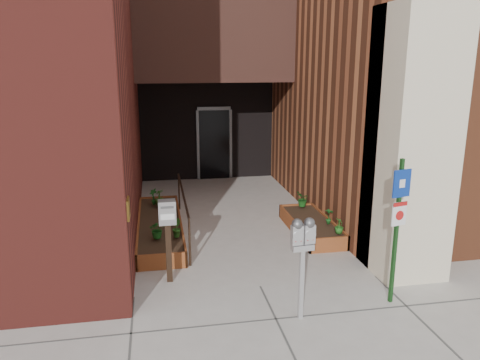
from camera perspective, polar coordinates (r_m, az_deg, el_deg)
ground at (r=7.75m, az=2.48°, el=-12.84°), size 80.00×80.00×0.00m
architecture at (r=13.75m, az=-4.88°, el=20.34°), size 20.00×14.60×10.00m
planter_left at (r=10.01m, az=-9.74°, el=-5.75°), size 0.90×3.60×0.30m
planter_right at (r=10.05m, az=8.65°, el=-5.61°), size 0.80×2.20×0.30m
handrail at (r=9.78m, az=-6.95°, el=-2.33°), size 0.04×3.34×0.90m
parking_meter at (r=6.46m, az=7.65°, el=-7.46°), size 0.34×0.17×1.49m
sign_post at (r=7.13m, az=18.72°, el=-4.25°), size 0.30×0.10×2.21m
payment_dropbox at (r=7.61m, az=-8.82°, el=-5.28°), size 0.28×0.22×1.39m
shrub_left_a at (r=8.94m, az=-10.03°, el=-5.94°), size 0.34×0.34×0.34m
shrub_left_b at (r=8.95m, az=-7.79°, el=-5.80°), size 0.24×0.24×0.35m
shrub_left_c at (r=10.85m, az=-9.75°, el=-2.15°), size 0.31×0.31×0.39m
shrub_left_d at (r=10.98m, az=-10.50°, el=-2.01°), size 0.28×0.28×0.37m
shrub_right_a at (r=9.24m, az=12.00°, el=-5.49°), size 0.19×0.19×0.30m
shrub_right_b at (r=9.71m, az=10.80°, el=-4.33°), size 0.25×0.25×0.34m
shrub_right_c at (r=10.75m, az=7.64°, el=-2.34°), size 0.39×0.39×0.35m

